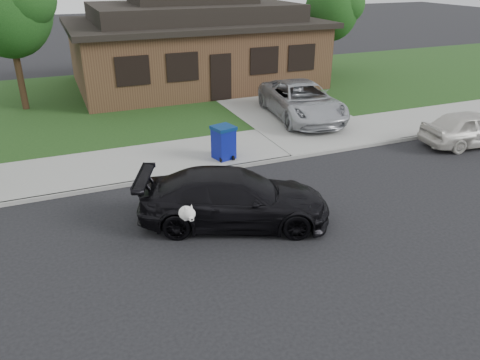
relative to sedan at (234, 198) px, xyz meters
name	(u,v)px	position (x,y,z in m)	size (l,w,h in m)	color
ground	(224,231)	(-0.39, -0.31, -0.69)	(120.00, 120.00, 0.00)	black
sidewalk	(171,158)	(-0.39, 4.69, -0.63)	(60.00, 3.00, 0.12)	gray
curb	(184,175)	(-0.39, 3.19, -0.63)	(60.00, 0.12, 0.12)	gray
lawn	(128,100)	(-0.39, 12.69, -0.62)	(60.00, 13.00, 0.13)	#193814
driveway	(269,102)	(5.61, 9.69, -0.62)	(4.50, 13.00, 0.14)	gray
sedan	(234,198)	(0.00, 0.00, 0.00)	(5.10, 3.58, 1.37)	black
minivan	(302,101)	(5.73, 6.83, 0.18)	(2.40, 5.21, 1.45)	#B4B6BB
white_compact	(472,128)	(9.97, 1.96, -0.06)	(1.49, 3.71, 1.26)	silver
recycling_bin	(224,142)	(1.19, 3.89, -0.01)	(0.80, 0.80, 1.10)	navy
house	(194,44)	(3.61, 14.68, 1.45)	(12.60, 8.60, 4.65)	#422B1C
tree_0	(10,5)	(-4.73, 12.56, 3.79)	(3.78, 3.60, 6.34)	#332114
tree_1	(335,8)	(11.74, 14.08, 3.03)	(3.15, 3.00, 5.25)	#332114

